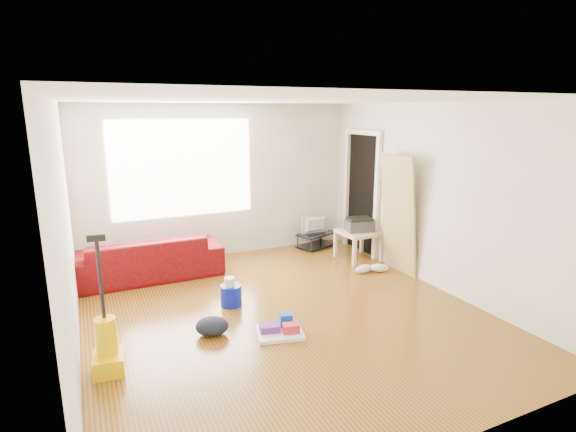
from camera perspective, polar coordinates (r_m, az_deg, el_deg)
name	(u,v)px	position (r m, az deg, el deg)	size (l,w,h in m)	color
room	(284,209)	(5.29, -0.48, 0.87)	(4.51, 5.01, 2.51)	#663708
sofa	(148,277)	(6.96, -17.39, -7.43)	(2.13, 0.83, 0.62)	#370603
tv_stand	(316,240)	(8.05, 3.62, -3.00)	(0.77, 0.60, 0.26)	black
tv	(317,225)	(7.98, 3.64, -1.11)	(0.54, 0.07, 0.31)	black
side_table	(359,235)	(7.40, 8.97, -2.44)	(0.61, 0.61, 0.48)	#CEB891
printer	(359,224)	(7.36, 9.02, -1.07)	(0.47, 0.40, 0.22)	#383838
bucket	(231,305)	(5.80, -7.19, -11.15)	(0.26, 0.26, 0.26)	#0816A9
toilet_paper	(230,292)	(5.71, -7.39, -9.53)	(0.12, 0.12, 0.11)	white
cleaning_tray	(280,329)	(5.07, -0.96, -14.15)	(0.57, 0.50, 0.18)	white
backpack	(212,334)	(5.14, -9.57, -14.62)	(0.36, 0.29, 0.20)	black
sneakers	(371,268)	(6.94, 10.51, -6.56)	(0.55, 0.28, 0.12)	white
vacuum	(107,347)	(4.67, -21.96, -15.16)	(0.31, 0.34, 1.31)	#F7BE00
door_panel	(395,271)	(7.07, 13.43, -6.87)	(0.04, 0.71, 1.78)	tan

